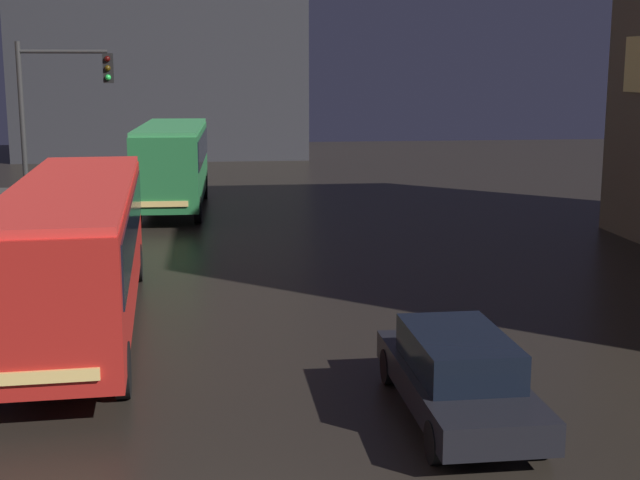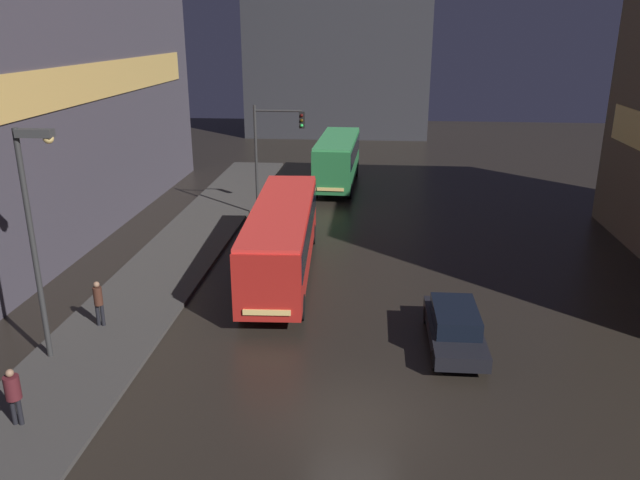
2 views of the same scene
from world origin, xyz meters
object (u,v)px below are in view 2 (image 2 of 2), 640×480
(bus_near, at_px, (282,233))
(pedestrian_mid, at_px, (13,391))
(traffic_light_main, at_px, (272,144))
(pedestrian_near, at_px, (98,300))
(street_lamp_sidewalk, at_px, (35,211))
(bus_far, at_px, (337,156))
(car_taxi, at_px, (455,326))

(bus_near, height_order, pedestrian_mid, bus_near)
(bus_near, bearing_deg, traffic_light_main, -81.26)
(pedestrian_near, height_order, pedestrian_mid, pedestrian_near)
(bus_near, relative_size, street_lamp_sidewalk, 1.55)
(bus_far, distance_m, pedestrian_near, 23.65)
(traffic_light_main, relative_size, street_lamp_sidewalk, 0.85)
(traffic_light_main, bearing_deg, pedestrian_near, -105.38)
(pedestrian_mid, bearing_deg, car_taxi, -31.37)
(street_lamp_sidewalk, bearing_deg, car_taxi, 9.51)
(pedestrian_near, distance_m, pedestrian_mid, 6.05)
(bus_far, height_order, street_lamp_sidewalk, street_lamp_sidewalk)
(bus_far, bearing_deg, bus_near, 87.00)
(pedestrian_mid, xyz_separation_m, street_lamp_sidewalk, (-0.77, 3.72, 4.00))
(bus_near, height_order, car_taxi, bus_near)
(bus_near, relative_size, bus_far, 1.26)
(car_taxi, relative_size, pedestrian_mid, 2.78)
(car_taxi, distance_m, traffic_light_main, 17.61)
(bus_near, xyz_separation_m, pedestrian_near, (-5.91, -5.79, -0.86))
(car_taxi, bearing_deg, traffic_light_main, -59.94)
(bus_near, bearing_deg, pedestrian_near, 41.46)
(pedestrian_near, relative_size, pedestrian_mid, 1.01)
(pedestrian_near, bearing_deg, car_taxi, 94.82)
(bus_near, height_order, bus_far, bus_far)
(traffic_light_main, height_order, street_lamp_sidewalk, street_lamp_sidewalk)
(bus_near, bearing_deg, street_lamp_sidewalk, 48.68)
(bus_near, bearing_deg, bus_far, -97.68)
(pedestrian_mid, height_order, street_lamp_sidewalk, street_lamp_sidewalk)
(bus_near, height_order, street_lamp_sidewalk, street_lamp_sidewalk)
(bus_near, xyz_separation_m, street_lamp_sidewalk, (-6.43, -8.11, 3.18))
(bus_near, xyz_separation_m, bus_far, (1.39, 16.69, 0.10))
(traffic_light_main, bearing_deg, bus_far, 67.23)
(pedestrian_mid, bearing_deg, traffic_light_main, 22.91)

